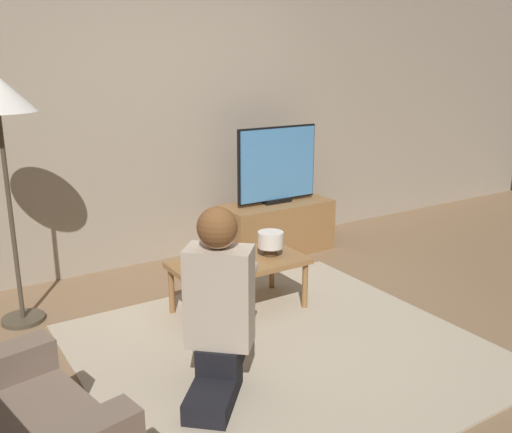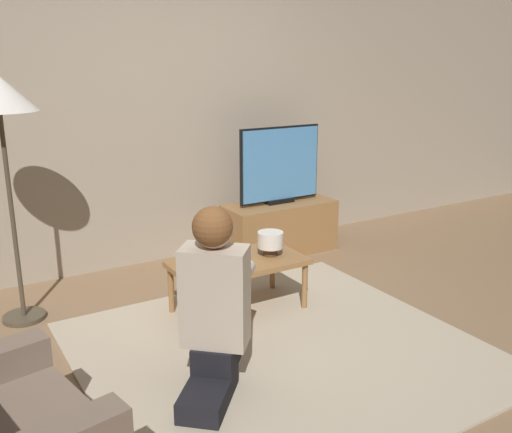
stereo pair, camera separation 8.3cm
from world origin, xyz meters
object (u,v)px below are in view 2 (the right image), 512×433
Objects in this scene: tv at (280,165)px; coffee_table at (238,266)px; person_kneeling at (214,300)px; table_lamp at (270,241)px.

tv is 1.39m from coffee_table.
person_kneeling is at bearing -126.57° from coffee_table.
tv is 2.28m from person_kneeling.
person_kneeling is 1.11m from table_lamp.
tv is 1.21m from table_lamp.
tv is 0.87× the size of coffee_table.
person_kneeling is (-1.51, -1.68, -0.28)m from tv.
coffee_table is at bearing 174.11° from table_lamp.
tv is 0.79× the size of person_kneeling.
person_kneeling reaches higher than coffee_table.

